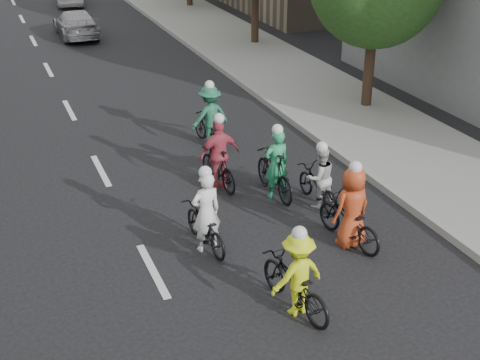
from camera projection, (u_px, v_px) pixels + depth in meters
ground at (153, 271)px, 12.80m from camera, size 120.00×120.00×0.00m
sidewalk_right at (296, 80)px, 23.86m from camera, size 4.00×80.00×0.15m
curb_right at (245, 86)px, 23.19m from camera, size 0.18×80.00×0.18m
cyclist_0 at (275, 170)px, 15.44m from camera, size 0.61×1.88×1.81m
cyclist_1 at (296, 280)px, 11.40m from camera, size 1.08×1.98×1.70m
cyclist_2 at (350, 215)px, 13.46m from camera, size 0.95×1.95×1.86m
cyclist_3 at (210, 120)px, 18.25m from camera, size 1.21×1.60×1.86m
cyclist_4 at (205, 222)px, 13.34m from camera, size 0.77×1.77×1.83m
cyclist_5 at (219, 161)px, 15.83m from camera, size 1.07×1.75×1.90m
cyclist_6 at (319, 183)px, 15.05m from camera, size 0.71×1.70×1.58m
follow_car_lead at (76, 24)px, 30.02m from camera, size 1.67×4.07×1.18m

